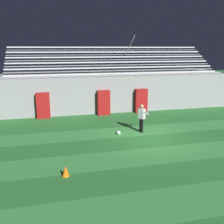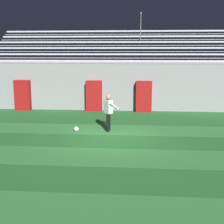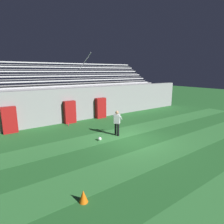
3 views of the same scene
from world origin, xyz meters
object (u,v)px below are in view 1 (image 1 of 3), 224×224
(goalkeeper, at_px, (142,116))
(traffic_cone, at_px, (66,171))
(padding_pillar_gate_right, at_px, (141,101))
(padding_pillar_far_left, at_px, (43,106))
(soccer_ball, at_px, (119,133))
(water_bottle, at_px, (100,115))
(padding_pillar_gate_left, at_px, (104,103))

(goalkeeper, xyz_separation_m, traffic_cone, (-4.81, -4.57, -0.74))
(padding_pillar_gate_right, relative_size, goalkeeper, 1.09)
(padding_pillar_far_left, relative_size, traffic_cone, 4.35)
(padding_pillar_gate_right, height_order, goalkeeper, padding_pillar_gate_right)
(padding_pillar_gate_right, distance_m, padding_pillar_far_left, 7.35)
(padding_pillar_gate_right, bearing_deg, soccer_ball, -122.80)
(padding_pillar_far_left, height_order, goalkeeper, padding_pillar_far_left)
(soccer_ball, bearing_deg, water_bottle, 94.07)
(padding_pillar_far_left, bearing_deg, padding_pillar_gate_left, 0.00)
(padding_pillar_gate_right, bearing_deg, padding_pillar_gate_left, 180.00)
(goalkeeper, bearing_deg, traffic_cone, -136.42)
(traffic_cone, distance_m, water_bottle, 9.10)
(padding_pillar_far_left, bearing_deg, water_bottle, -9.73)
(padding_pillar_gate_left, distance_m, water_bottle, 1.13)
(goalkeeper, relative_size, water_bottle, 6.96)
(soccer_ball, bearing_deg, padding_pillar_gate_left, 88.19)
(padding_pillar_gate_left, bearing_deg, padding_pillar_gate_right, 0.00)
(goalkeeper, distance_m, soccer_ball, 1.69)
(padding_pillar_far_left, bearing_deg, goalkeeper, -39.40)
(padding_pillar_gate_left, relative_size, traffic_cone, 4.35)
(padding_pillar_far_left, xyz_separation_m, goalkeeper, (5.68, -4.67, 0.04))
(padding_pillar_gate_left, relative_size, goalkeeper, 1.09)
(soccer_ball, distance_m, water_bottle, 4.18)
(padding_pillar_gate_left, xyz_separation_m, traffic_cone, (-3.50, -9.24, -0.70))
(padding_pillar_gate_left, bearing_deg, soccer_ball, -91.81)
(padding_pillar_gate_right, distance_m, soccer_ball, 5.82)
(padding_pillar_gate_right, relative_size, water_bottle, 7.61)
(goalkeeper, relative_size, traffic_cone, 3.98)
(padding_pillar_gate_right, xyz_separation_m, padding_pillar_far_left, (-7.35, 0.00, 0.00))
(padding_pillar_gate_right, height_order, water_bottle, padding_pillar_gate_right)
(goalkeeper, bearing_deg, padding_pillar_gate_left, 105.58)
(padding_pillar_gate_right, bearing_deg, goalkeeper, -109.64)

